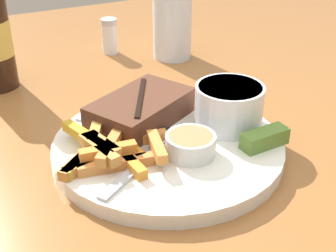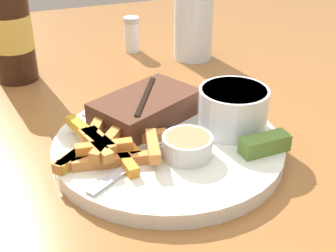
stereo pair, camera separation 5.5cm
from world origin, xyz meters
TOP-DOWN VIEW (x-y plane):
  - dining_table at (0.00, 0.00)m, footprint 1.46×1.40m
  - dinner_plate at (0.00, 0.00)m, footprint 0.28×0.28m
  - steak_portion at (-0.01, 0.06)m, footprint 0.15×0.13m
  - fries_pile at (-0.08, -0.01)m, footprint 0.14×0.13m
  - coleslaw_cup at (0.09, -0.00)m, footprint 0.09×0.09m
  - dipping_sauce_cup at (0.01, -0.04)m, footprint 0.06×0.06m
  - pickle_spear at (0.10, -0.06)m, footprint 0.06×0.02m
  - fork_utensil at (-0.06, -0.04)m, footprint 0.12×0.08m
  - knife_utensil at (-0.01, 0.03)m, footprint 0.12×0.14m
  - drinking_glass at (0.16, 0.29)m, footprint 0.07×0.07m
  - salt_shaker at (0.06, 0.36)m, footprint 0.03×0.03m

SIDE VIEW (x-z plane):
  - dining_table at x=0.00m, z-range 0.31..1.05m
  - dinner_plate at x=0.00m, z-range 0.74..0.76m
  - fork_utensil at x=-0.06m, z-range 0.76..0.76m
  - knife_utensil at x=-0.01m, z-range 0.76..0.77m
  - pickle_spear at x=0.10m, z-range 0.76..0.78m
  - fries_pile at x=-0.08m, z-range 0.76..0.78m
  - dipping_sauce_cup at x=0.01m, z-range 0.76..0.79m
  - salt_shaker at x=0.06m, z-range 0.74..0.81m
  - steak_portion at x=-0.01m, z-range 0.76..0.79m
  - coleslaw_cup at x=0.09m, z-range 0.76..0.82m
  - drinking_glass at x=0.16m, z-range 0.74..0.86m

